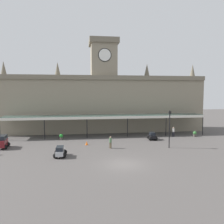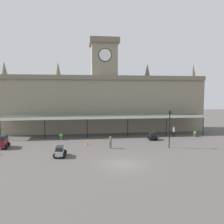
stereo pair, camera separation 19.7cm
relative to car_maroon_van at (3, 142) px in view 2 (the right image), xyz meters
name	(u,v)px [view 2 (the right image)]	position (x,y,z in m)	size (l,w,h in m)	color
ground_plane	(123,164)	(15.25, -9.20, -0.81)	(140.00, 140.00, 0.00)	#514C4A
station_building	(104,101)	(15.25, 11.86, 5.23)	(38.92, 6.04, 17.80)	gray
entrance_canopy	(107,116)	(15.25, 6.62, 2.75)	(34.93, 3.26, 3.69)	#38564C
car_maroon_van	(3,142)	(0.00, 0.00, 0.00)	(1.74, 2.48, 1.77)	maroon
car_black_sedan	(152,137)	(22.26, 2.55, -0.30)	(1.64, 2.12, 1.19)	black
car_silver_estate	(60,152)	(8.23, -5.31, -0.24)	(1.56, 2.26, 1.27)	#B2B5BA
pedestrian_crossing_forecourt	(110,142)	(14.76, -2.13, 0.10)	(0.34, 0.36, 1.67)	brown
pedestrian_beside_cars	(174,131)	(26.72, 4.51, 0.10)	(0.38, 0.34, 1.67)	black
victorian_lamppost	(170,125)	(22.91, -2.98, 2.44)	(0.30, 0.30, 5.27)	black
traffic_cone	(87,143)	(11.56, 0.24, -0.52)	(0.40, 0.40, 0.58)	orange
planter_near_kerb	(61,137)	(7.57, 4.38, -0.32)	(0.60, 0.60, 0.96)	#47423D
planter_forecourt_centre	(195,134)	(30.37, 3.87, -0.32)	(0.60, 0.60, 0.96)	#47423D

